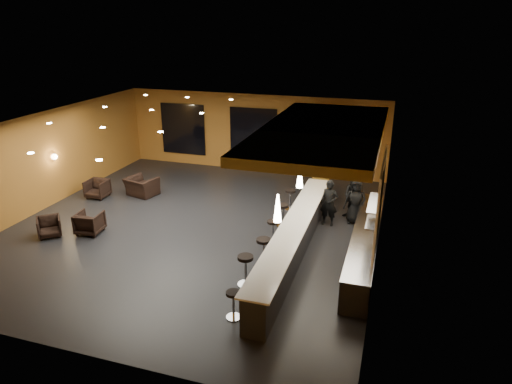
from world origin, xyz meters
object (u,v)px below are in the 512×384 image
(bar_counter, at_px, (294,241))
(column, at_px, (323,157))
(armchair_c, at_px, (97,189))
(bar_stool_1, at_px, (246,267))
(bar_stool_3, at_px, (273,228))
(armchair_a, at_px, (49,227))
(bar_stool_2, at_px, (263,249))
(pendant_1, at_px, (300,176))
(armchair_d, at_px, (142,186))
(staff_c, at_px, (356,201))
(bar_stool_5, at_px, (290,197))
(prep_counter, at_px, (365,245))
(armchair_b, at_px, (90,223))
(bar_stool_0, at_px, (233,301))
(pendant_0, at_px, (278,208))
(staff_a, at_px, (329,203))
(staff_b, at_px, (354,197))
(pendant_2, at_px, (316,153))
(bar_stool_4, at_px, (283,212))

(bar_counter, height_order, column, column)
(armchair_c, bearing_deg, bar_stool_1, -31.10)
(bar_stool_3, bearing_deg, armchair_a, -165.93)
(bar_stool_2, bearing_deg, pendant_1, 62.36)
(armchair_a, height_order, bar_stool_2, bar_stool_2)
(armchair_d, bearing_deg, staff_c, -167.10)
(bar_stool_5, bearing_deg, bar_stool_1, -89.18)
(pendant_1, bearing_deg, prep_counter, 0.00)
(armchair_a, xyz_separation_m, armchair_d, (0.94, 4.13, 0.04))
(staff_c, bearing_deg, bar_stool_3, -133.17)
(prep_counter, relative_size, armchair_d, 5.31)
(bar_stool_1, xyz_separation_m, bar_stool_3, (0.01, 2.61, -0.09))
(bar_counter, bearing_deg, armchair_b, -175.90)
(column, distance_m, bar_stool_1, 6.70)
(armchair_c, distance_m, armchair_d, 1.70)
(pendant_1, bearing_deg, bar_stool_0, -99.88)
(pendant_0, xyz_separation_m, bar_stool_2, (-0.70, 1.17, -1.81))
(armchair_b, relative_size, bar_stool_0, 1.12)
(pendant_0, height_order, bar_stool_1, pendant_0)
(pendant_0, distance_m, bar_stool_3, 3.38)
(staff_a, bearing_deg, staff_b, 48.37)
(armchair_b, xyz_separation_m, bar_stool_5, (5.81, 3.88, 0.13))
(staff_b, distance_m, armchair_b, 8.95)
(column, bearing_deg, armchair_b, -142.99)
(column, relative_size, staff_a, 2.19)
(armchair_d, bearing_deg, bar_stool_2, 161.78)
(bar_stool_5, bearing_deg, bar_stool_3, -88.16)
(bar_stool_1, bearing_deg, bar_stool_5, 90.82)
(staff_b, relative_size, armchair_a, 2.33)
(column, xyz_separation_m, armchair_a, (-7.85, -5.68, -1.43))
(armchair_b, bearing_deg, bar_stool_2, 170.35)
(bar_counter, distance_m, armchair_d, 7.56)
(bar_stool_3, xyz_separation_m, bar_stool_5, (-0.09, 2.71, 0.03))
(armchair_a, distance_m, armchair_b, 1.26)
(pendant_1, bearing_deg, pendant_2, 90.00)
(bar_stool_0, bearing_deg, bar_stool_3, 92.44)
(prep_counter, height_order, armchair_c, prep_counter)
(staff_c, relative_size, armchair_c, 2.01)
(staff_c, relative_size, bar_stool_0, 2.25)
(staff_a, distance_m, armchair_b, 7.96)
(pendant_0, xyz_separation_m, staff_b, (1.38, 5.24, -1.52))
(pendant_0, relative_size, pendant_2, 1.00)
(pendant_2, bearing_deg, column, 90.00)
(prep_counter, xyz_separation_m, staff_b, (-0.62, 2.74, 0.40))
(bar_stool_0, bearing_deg, armchair_c, 143.87)
(prep_counter, xyz_separation_m, bar_stool_2, (-2.70, -1.33, 0.11))
(armchair_c, distance_m, bar_stool_5, 7.59)
(bar_stool_4, bearing_deg, bar_stool_1, -90.30)
(staff_c, relative_size, bar_stool_1, 1.85)
(pendant_1, xyz_separation_m, staff_b, (1.38, 2.74, -1.52))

